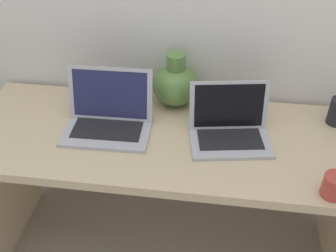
% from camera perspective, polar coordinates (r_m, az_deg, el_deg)
% --- Properties ---
extents(ground_plane, '(6.00, 6.00, 0.00)m').
position_cam_1_polar(ground_plane, '(2.22, 0.00, -16.31)').
color(ground_plane, gray).
extents(desk, '(1.68, 0.62, 0.74)m').
position_cam_1_polar(desk, '(1.78, 0.00, -5.03)').
color(desk, '#D1B78C').
rests_on(desk, ground).
extents(laptop_left, '(0.36, 0.26, 0.24)m').
position_cam_1_polar(laptop_left, '(1.72, -8.22, 1.70)').
color(laptop_left, '#B2B2B7').
rests_on(laptop_left, desk).
extents(laptop_right, '(0.35, 0.27, 0.22)m').
position_cam_1_polar(laptop_right, '(1.67, 8.51, 0.21)').
color(laptop_right, '#B2B2B7').
rests_on(laptop_right, desk).
extents(green_vase, '(0.21, 0.21, 0.24)m').
position_cam_1_polar(green_vase, '(1.83, 1.07, 5.87)').
color(green_vase, '#5B843D').
rests_on(green_vase, desk).
extents(coffee_mug, '(0.12, 0.08, 0.08)m').
position_cam_1_polar(coffee_mug, '(1.53, 22.12, -7.68)').
color(coffee_mug, '#B23D33').
rests_on(coffee_mug, desk).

